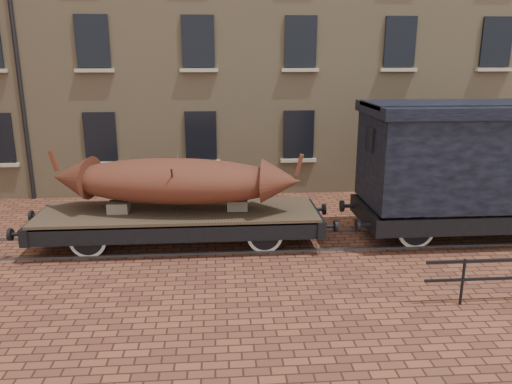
{
  "coord_description": "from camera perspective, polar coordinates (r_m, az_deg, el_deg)",
  "views": [
    {
      "loc": [
        -1.91,
        -12.73,
        4.96
      ],
      "look_at": [
        -0.88,
        0.5,
        1.3
      ],
      "focal_mm": 35.0,
      "sensor_mm": 36.0,
      "label": 1
    }
  ],
  "objects": [
    {
      "name": "goods_van",
      "position": [
        14.83,
        24.53,
        3.93
      ],
      "size": [
        7.28,
        2.65,
        3.77
      ],
      "color": "black",
      "rests_on": "ground"
    },
    {
      "name": "flatcar_wagon",
      "position": [
        13.44,
        -8.81,
        -2.91
      ],
      "size": [
        8.23,
        2.23,
        1.24
      ],
      "color": "brown",
      "rests_on": "ground"
    },
    {
      "name": "iron_boat",
      "position": [
        13.17,
        -9.22,
        1.29
      ],
      "size": [
        6.61,
        2.64,
        1.59
      ],
      "color": "maroon",
      "rests_on": "flatcar_wagon"
    },
    {
      "name": "ground",
      "position": [
        13.79,
        3.84,
        -5.69
      ],
      "size": [
        90.0,
        90.0,
        0.0
      ],
      "primitive_type": "plane",
      "color": "#582F23"
    },
    {
      "name": "rail_track",
      "position": [
        13.78,
        3.84,
        -5.57
      ],
      "size": [
        30.0,
        1.52,
        0.06
      ],
      "color": "#59595E",
      "rests_on": "ground"
    },
    {
      "name": "warehouse_cream",
      "position": [
        23.33,
        8.24,
        20.28
      ],
      "size": [
        40.0,
        10.19,
        14.0
      ],
      "color": "tan",
      "rests_on": "ground"
    }
  ]
}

